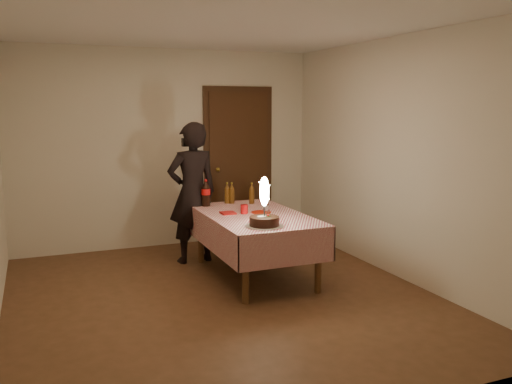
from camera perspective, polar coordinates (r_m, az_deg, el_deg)
ground at (r=5.42m, az=-3.51°, el=-11.05°), size 4.00×4.50×0.01m
room_shell at (r=5.18m, az=-3.60°, el=6.73°), size 4.04×4.54×2.62m
dining_table at (r=5.90m, az=-0.18°, el=-3.25°), size 1.02×1.72×0.70m
birthday_cake at (r=5.28m, az=0.88°, el=-2.42°), size 0.37×0.37×0.49m
red_plate at (r=5.96m, az=0.56°, el=-2.15°), size 0.22×0.22×0.01m
red_cup at (r=5.90m, az=-1.24°, el=-1.83°), size 0.08×0.08×0.10m
clear_cup at (r=5.95m, az=1.08°, el=-1.77°), size 0.07×0.07×0.09m
napkin_stack at (r=5.90m, az=-2.96°, el=-2.22°), size 0.15×0.15×0.02m
cola_bottle at (r=6.36m, az=-5.30°, el=-0.12°), size 0.10×0.10×0.32m
amber_bottle_left at (r=6.52m, az=-3.06°, el=-0.17°), size 0.06×0.06×0.26m
amber_bottle_right at (r=6.49m, az=-0.45°, el=-0.20°), size 0.06×0.06×0.26m
amber_bottle_mid at (r=6.51m, az=-2.57°, el=-0.17°), size 0.06×0.06×0.26m
photographer at (r=6.48m, az=-6.70°, el=-0.07°), size 0.65×0.48×1.68m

